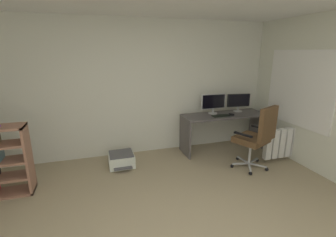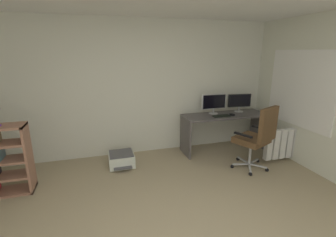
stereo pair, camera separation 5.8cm
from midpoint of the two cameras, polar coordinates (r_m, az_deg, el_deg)
wall_back at (r=4.65m, az=-8.55°, el=6.96°), size 5.46×0.10×2.55m
window_pane at (r=4.82m, az=28.34°, el=6.27°), size 0.01×1.34×1.23m
window_frame at (r=4.81m, az=28.28°, el=6.27°), size 0.02×1.42×1.31m
desk at (r=4.97m, az=12.71°, el=-1.08°), size 1.69×0.56×0.75m
monitor_main at (r=4.88m, az=10.34°, el=3.83°), size 0.52×0.18×0.40m
monitor_secondary at (r=5.17m, az=16.06°, el=3.97°), size 0.48×0.18×0.37m
keyboard at (r=4.75m, az=12.07°, el=0.65°), size 0.34×0.14×0.02m
computer_mouse at (r=4.87m, az=14.48°, el=0.96°), size 0.07×0.10×0.03m
office_chair at (r=4.26m, az=20.08°, el=-3.67°), size 0.67×0.69×1.12m
printer at (r=4.40m, az=-11.37°, el=-9.50°), size 0.44×0.50×0.24m
radiator at (r=4.98m, az=26.09°, el=-5.10°), size 0.97×0.10×0.55m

